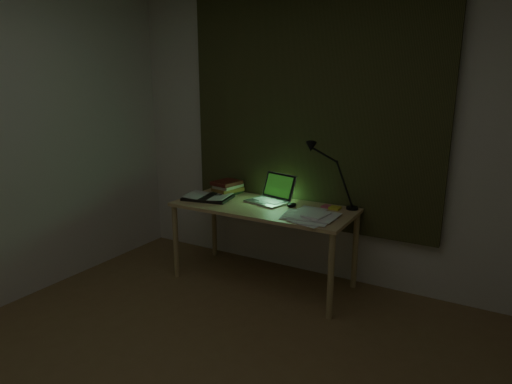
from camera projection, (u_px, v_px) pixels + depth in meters
The scene contains 11 objects.
wall_back at pixel (310, 133), 3.61m from camera, with size 3.50×0.00×2.50m, color silver.
curtain at pixel (309, 109), 3.53m from camera, with size 2.20×0.06×2.00m, color #31341A.
desk at pixel (263, 244), 3.60m from camera, with size 1.49×0.65×0.68m, color tan, non-canonical shape.
laptop at pixel (267, 189), 3.58m from camera, with size 0.33×0.37×0.24m, color silver, non-canonical shape.
open_textbook at pixel (208, 197), 3.73m from camera, with size 0.39×0.28×0.03m, color silver, non-canonical shape.
book_stack at pixel (227, 187), 3.89m from camera, with size 0.20×0.24×0.13m, color silver, non-canonical shape.
loose_papers at pixel (311, 214), 3.25m from camera, with size 0.34×0.36×0.02m, color white, non-canonical shape.
mouse at pixel (292, 205), 3.47m from camera, with size 0.06×0.10×0.04m, color black.
sticky_yellow at pixel (335, 208), 3.42m from camera, with size 0.08×0.08×0.02m, color yellow.
sticky_pink at pixel (327, 207), 3.46m from camera, with size 0.07×0.07×0.02m, color #D8546C.
desk_lamp at pixel (354, 178), 3.36m from camera, with size 0.34×0.27×0.51m, color black, non-canonical shape.
Camera 1 is at (1.40, -1.38, 1.63)m, focal length 30.00 mm.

